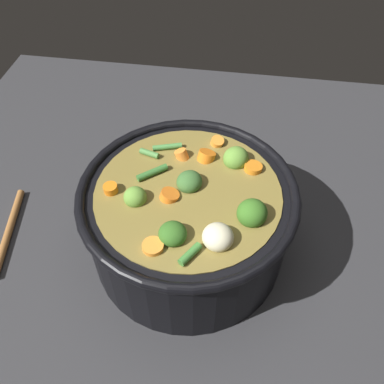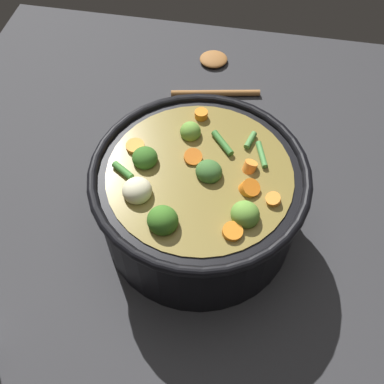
{
  "view_description": "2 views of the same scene",
  "coord_description": "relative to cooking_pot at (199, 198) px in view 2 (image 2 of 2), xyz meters",
  "views": [
    {
      "loc": [
        0.39,
        0.06,
        0.58
      ],
      "look_at": [
        -0.01,
        0.0,
        0.13
      ],
      "focal_mm": 38.27,
      "sensor_mm": 36.0,
      "label": 1
    },
    {
      "loc": [
        -0.06,
        0.4,
        0.67
      ],
      "look_at": [
        0.01,
        0.02,
        0.12
      ],
      "focal_mm": 42.85,
      "sensor_mm": 36.0,
      "label": 2
    }
  ],
  "objects": [
    {
      "name": "ground_plane",
      "position": [
        -0.0,
        -0.0,
        -0.08
      ],
      "size": [
        1.1,
        1.1,
        0.0
      ],
      "primitive_type": "plane",
      "color": "#2D2D30"
    },
    {
      "name": "cooking_pot",
      "position": [
        0.0,
        0.0,
        0.0
      ],
      "size": [
        0.33,
        0.33,
        0.17
      ],
      "color": "black",
      "rests_on": "ground_plane"
    },
    {
      "name": "wooden_spoon",
      "position": [
        0.03,
        -0.38,
        -0.07
      ],
      "size": [
        0.18,
        0.16,
        0.01
      ],
      "color": "#966030",
      "rests_on": "ground_plane"
    }
  ]
}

